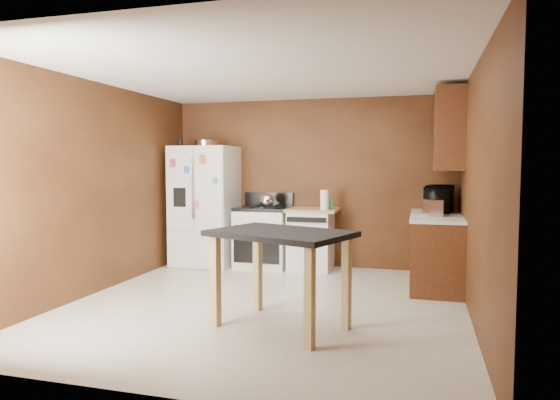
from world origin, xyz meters
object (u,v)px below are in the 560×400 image
at_px(pen_cup, 180,143).
at_px(island, 281,246).
at_px(paper_towel, 324,200).
at_px(roasting_pan, 207,143).
at_px(microwave, 439,200).
at_px(dishwasher, 311,239).
at_px(gas_range, 263,236).
at_px(kettle, 267,201).
at_px(green_canister, 331,205).
at_px(refrigerator, 205,206).
at_px(toaster, 433,208).

distance_m(pen_cup, island, 3.51).
bearing_deg(paper_towel, roasting_pan, 178.86).
xyz_separation_m(microwave, dishwasher, (-1.76, 0.17, -0.61)).
relative_size(microwave, gas_range, 0.53).
relative_size(kettle, green_canister, 1.80).
distance_m(pen_cup, refrigerator, 1.02).
bearing_deg(microwave, roasting_pan, 98.62).
xyz_separation_m(paper_towel, green_canister, (0.06, 0.14, -0.08)).
distance_m(toaster, microwave, 0.54).
bearing_deg(pen_cup, roasting_pan, 11.81).
bearing_deg(toaster, paper_towel, 143.11).
bearing_deg(paper_towel, gas_range, 173.53).
distance_m(microwave, island, 2.88).
xyz_separation_m(green_canister, toaster, (1.39, -0.71, 0.05)).
distance_m(paper_towel, dishwasher, 0.63).
bearing_deg(dishwasher, green_canister, 2.60).
relative_size(kettle, refrigerator, 0.12).
bearing_deg(toaster, kettle, 151.50).
xyz_separation_m(refrigerator, gas_range, (0.91, 0.06, -0.44)).
bearing_deg(toaster, dishwasher, 141.81).
distance_m(green_canister, toaster, 1.56).
distance_m(paper_towel, toaster, 1.56).
bearing_deg(green_canister, microwave, -7.10).
xyz_separation_m(kettle, island, (0.90, -2.46, -0.23)).
xyz_separation_m(green_canister, gas_range, (-1.00, -0.04, -0.49)).
distance_m(kettle, green_canister, 0.92).
xyz_separation_m(green_canister, island, (-0.00, -2.64, -0.18)).
height_order(roasting_pan, gas_range, roasting_pan).
height_order(green_canister, toaster, toaster).
bearing_deg(gas_range, paper_towel, -6.47).
xyz_separation_m(pen_cup, toaster, (3.65, -0.52, -0.86)).
height_order(microwave, dishwasher, microwave).
bearing_deg(paper_towel, pen_cup, -178.77).
distance_m(paper_towel, gas_range, 1.10).
relative_size(roasting_pan, green_canister, 3.04).
relative_size(paper_towel, refrigerator, 0.15).
bearing_deg(kettle, gas_range, 124.82).
relative_size(dishwasher, island, 0.62).
height_order(toaster, island, toaster).
height_order(pen_cup, dishwasher, pen_cup).
distance_m(roasting_pan, gas_range, 1.63).
relative_size(pen_cup, microwave, 0.20).
bearing_deg(refrigerator, island, -53.09).
xyz_separation_m(pen_cup, paper_towel, (2.20, 0.05, -0.83)).
bearing_deg(pen_cup, island, -47.32).
relative_size(toaster, gas_range, 0.25).
height_order(kettle, gas_range, kettle).
bearing_deg(toaster, pen_cup, 156.45).
distance_m(microwave, dishwasher, 1.87).
bearing_deg(microwave, kettle, 99.86).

